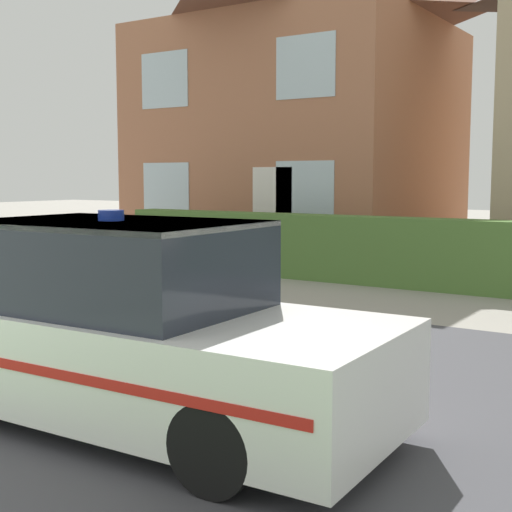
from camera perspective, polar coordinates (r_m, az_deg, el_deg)
The scene contains 4 objects.
road_strip at distance 7.71m, azimuth -8.87°, elevation -7.88°, with size 28.00×6.36×0.01m, color #424247.
garden_hedge at distance 12.23m, azimuth 15.16°, elevation 0.07°, with size 13.44×0.58×1.20m, color #4C7233.
police_car at distance 5.57m, azimuth -10.62°, elevation -5.70°, with size 4.27×1.74×1.63m.
house_left at distance 18.91m, azimuth 3.64°, elevation 11.83°, with size 7.27×6.69×7.27m.
Camera 1 is at (5.03, -1.10, 1.89)m, focal length 50.00 mm.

